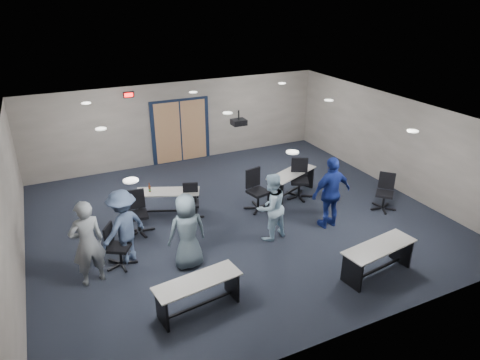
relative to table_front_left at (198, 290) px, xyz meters
name	(u,v)px	position (x,y,z in m)	size (l,w,h in m)	color
floor	(237,218)	(2.08, 2.84, -0.45)	(10.00, 10.00, 0.00)	black
back_wall	(180,122)	(2.08, 7.34, 0.90)	(10.00, 0.04, 2.70)	slate
front_wall	(354,269)	(2.08, -1.66, 0.90)	(10.00, 0.04, 2.70)	slate
left_wall	(11,211)	(-2.92, 2.84, 0.90)	(0.04, 9.00, 2.70)	slate
right_wall	(391,142)	(7.08, 2.84, 0.90)	(0.04, 9.00, 2.70)	slate
ceiling	(236,117)	(2.08, 2.84, 2.25)	(10.00, 9.00, 0.04)	white
double_door	(181,131)	(2.08, 7.30, 0.60)	(2.00, 0.07, 2.20)	#101A31
exit_sign	(129,95)	(0.48, 7.28, 2.00)	(0.32, 0.07, 0.18)	black
ceiling_projector	(239,122)	(2.38, 3.34, 1.96)	(0.35, 0.32, 0.37)	black
ceiling_can_lights	(232,116)	(2.08, 3.09, 2.22)	(6.24, 5.74, 0.02)	silver
table_front_left	(198,290)	(0.00, 0.00, 0.00)	(1.67, 0.74, 0.65)	#ABA8A1
table_front_right	(378,255)	(3.72, -0.56, 0.02)	(1.74, 0.78, 0.68)	#ABA8A1
table_back_left	(168,198)	(0.56, 3.80, 0.01)	(1.71, 1.12, 0.91)	#ABA8A1
table_back_right	(292,179)	(4.09, 3.44, 0.02)	(1.77, 1.18, 0.80)	#ABA8A1
chair_back_a	(138,213)	(-0.36, 3.19, 0.08)	(0.66, 0.66, 1.06)	black
chair_back_b	(191,202)	(1.02, 3.31, 0.02)	(0.58, 0.58, 0.92)	black
chair_back_c	(258,190)	(2.81, 3.03, 0.11)	(0.70, 0.70, 1.11)	black
chair_back_d	(300,179)	(4.19, 3.17, 0.11)	(0.70, 0.70, 1.11)	black
chair_loose_left	(119,246)	(-1.02, 2.02, 0.04)	(0.61, 0.61, 0.97)	black
chair_loose_right	(385,193)	(5.85, 1.59, 0.05)	(0.62, 0.62, 0.99)	black
person_gray	(87,243)	(-1.65, 1.69, 0.47)	(0.67, 0.44, 1.83)	gray
person_plaid	(187,232)	(0.29, 1.40, 0.39)	(0.82, 0.53, 1.67)	#4F616D
person_lightblue	(271,207)	(2.41, 1.63, 0.37)	(0.80, 0.62, 1.64)	#C0E6FF
person_navy	(331,193)	(4.01, 1.50, 0.47)	(1.07, 0.45, 1.83)	navy
person_back	(124,227)	(-0.87, 2.14, 0.40)	(1.09, 0.63, 1.69)	#425578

